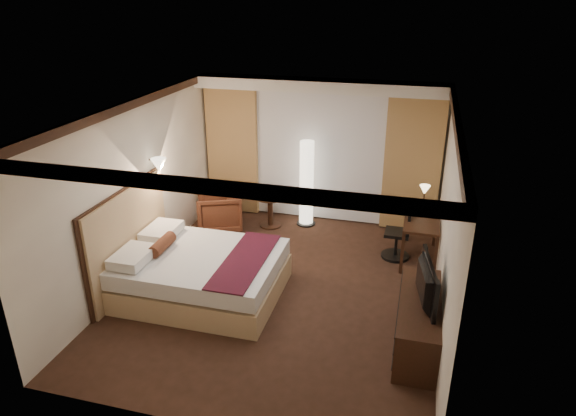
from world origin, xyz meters
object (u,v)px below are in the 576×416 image
(floor_lamp, at_px, (307,184))
(office_chair, at_px, (397,231))
(desk, at_px, (420,238))
(bed, at_px, (202,274))
(dresser, at_px, (418,322))
(television, at_px, (420,280))
(armchair, at_px, (219,208))
(side_table, at_px, (270,211))

(floor_lamp, relative_size, office_chair, 1.70)
(desk, bearing_deg, office_chair, -172.31)
(bed, xyz_separation_m, dresser, (3.07, -0.38, -0.01))
(office_chair, relative_size, television, 0.99)
(bed, height_order, armchair, armchair)
(dresser, bearing_deg, floor_lamp, 124.56)
(armchair, bearing_deg, side_table, 89.03)
(floor_lamp, bearing_deg, dresser, -55.44)
(floor_lamp, height_order, desk, floor_lamp)
(side_table, relative_size, desk, 0.50)
(bed, height_order, dresser, bed)
(side_table, height_order, desk, desk)
(office_chair, bearing_deg, dresser, -78.21)
(armchair, height_order, dresser, armchair)
(bed, relative_size, desk, 1.82)
(armchair, bearing_deg, floor_lamp, 89.06)
(bed, bearing_deg, television, -7.10)
(desk, height_order, dresser, desk)
(armchair, relative_size, desk, 0.66)
(bed, relative_size, dresser, 1.36)
(desk, height_order, office_chair, office_chair)
(dresser, distance_m, television, 0.60)
(dresser, height_order, television, television)
(floor_lamp, distance_m, office_chair, 1.99)
(side_table, height_order, office_chair, office_chair)
(floor_lamp, bearing_deg, desk, -21.77)
(armchair, relative_size, television, 0.83)
(bed, xyz_separation_m, armchair, (-0.60, 2.15, 0.08))
(side_table, distance_m, office_chair, 2.46)
(side_table, bearing_deg, television, -46.27)
(side_table, bearing_deg, dresser, -45.96)
(office_chair, distance_m, dresser, 2.29)
(office_chair, bearing_deg, desk, 8.88)
(desk, distance_m, dresser, 2.30)
(bed, bearing_deg, desk, 32.37)
(desk, relative_size, dresser, 0.75)
(office_chair, bearing_deg, bed, -143.68)
(bed, xyz_separation_m, side_table, (0.28, 2.51, -0.02))
(armchair, bearing_deg, bed, -7.13)
(office_chair, height_order, television, television)
(armchair, height_order, television, television)
(television, bearing_deg, floor_lamp, 24.30)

